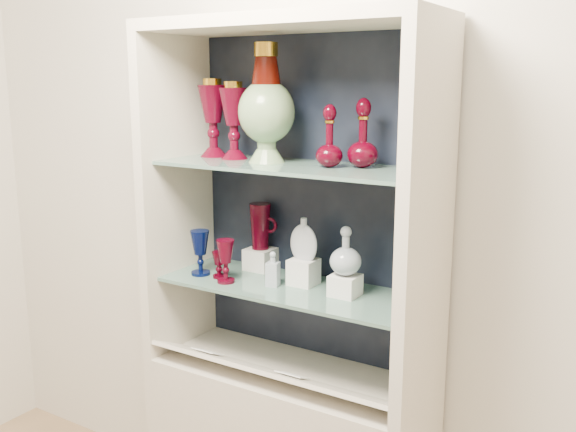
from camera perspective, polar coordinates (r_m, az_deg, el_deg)
The scene contains 28 objects.
wall_back at distance 2.31m, azimuth 2.88°, elevation 3.39°, with size 3.50×0.02×2.80m, color white.
cabinet_back_panel at distance 2.29m, azimuth 2.50°, elevation 1.45°, with size 0.98×0.02×1.15m, color black.
cabinet_side_left at distance 2.41m, azimuth -9.75°, elevation 1.82°, with size 0.04×0.40×1.15m, color beige.
cabinet_side_right at distance 1.93m, azimuth 12.23°, elevation -0.82°, with size 0.04×0.40×1.15m, color beige.
cabinet_top_cap at distance 2.10m, azimuth -0.00°, elevation 16.81°, with size 1.00×0.40×0.04m, color beige.
shelf_lower at distance 2.22m, azimuth 0.27°, elevation -6.39°, with size 0.92×0.34×0.01m, color slate.
shelf_upper at distance 2.13m, azimuth 0.28°, elevation 4.43°, with size 0.92×0.34×0.01m, color slate.
label_ledge at distance 2.22m, azimuth -1.54°, elevation -13.79°, with size 0.92×0.18×0.01m, color beige.
label_card_0 at distance 2.36m, azimuth -7.18°, elevation -11.86°, with size 0.10×0.07×0.00m, color white.
label_card_1 at distance 2.17m, azimuth 0.36°, elevation -13.94°, with size 0.10×0.07×0.00m, color white.
pedestal_lamp_left at distance 2.28m, azimuth -4.84°, elevation 8.45°, with size 0.10×0.10×0.27m, color #4F0516, non-canonical shape.
pedestal_lamp_right at distance 2.36m, azimuth -6.68°, elevation 8.65°, with size 0.11×0.11×0.28m, color #4F0516, non-canonical shape.
enamel_urn at distance 2.18m, azimuth -1.93°, elevation 9.98°, with size 0.19×0.19×0.40m, color #104E2C, non-canonical shape.
ruby_decanter_a at distance 2.05m, azimuth 3.71°, elevation 7.44°, with size 0.09×0.09×0.22m, color #3F000D, non-canonical shape.
ruby_decanter_b at distance 2.05m, azimuth 6.69°, elevation 7.51°, with size 0.10×0.10×0.23m, color #3F000D, non-canonical shape.
lidded_bowl at distance 1.94m, azimuth 11.64°, elevation 4.89°, with size 0.08×0.08×0.08m, color #3F000D, non-canonical shape.
cobalt_goblet at distance 2.34m, azimuth -7.81°, elevation -3.25°, with size 0.07×0.07×0.16m, color #010A38, non-canonical shape.
ruby_goblet_tall at distance 2.25m, azimuth -5.57°, elevation -4.03°, with size 0.06×0.06×0.15m, color #4F0516, non-canonical shape.
ruby_goblet_small at distance 2.31m, azimuth -6.15°, elevation -4.33°, with size 0.05×0.05×0.10m, color #3F000D, non-canonical shape.
riser_ruby_pitcher at distance 2.40m, azimuth -2.45°, elevation -3.83°, with size 0.10×0.10×0.08m, color silver.
ruby_pitcher at distance 2.37m, azimuth -2.48°, elevation -0.92°, with size 0.13×0.08×0.17m, color #4F0516, non-canonical shape.
clear_square_bottle at distance 2.20m, azimuth -1.36°, elevation -4.71°, with size 0.04×0.04×0.12m, color #909EAA, non-canonical shape.
riser_flat_flask at distance 2.22m, azimuth 1.39°, elevation -4.98°, with size 0.09×0.09×0.09m, color silver.
flat_flask at distance 2.19m, azimuth 1.41°, elevation -1.97°, with size 0.11×0.04×0.15m, color silver, non-canonical shape.
riser_clear_round_decanter at distance 2.12m, azimuth 5.10°, elevation -6.16°, with size 0.09×0.09×0.07m, color silver.
clear_round_decanter at distance 2.09m, azimuth 5.15°, elevation -3.21°, with size 0.10×0.10×0.16m, color #909EAA, non-canonical shape.
riser_cameo_medallion at distance 2.10m, azimuth 11.91°, elevation -6.16°, with size 0.08×0.08×0.10m, color silver.
cameo_medallion at distance 2.06m, azimuth 12.05°, elevation -3.00°, with size 0.12×0.04×0.14m, color black, non-canonical shape.
Camera 1 is at (1.10, -0.25, 1.74)m, focal length 40.00 mm.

